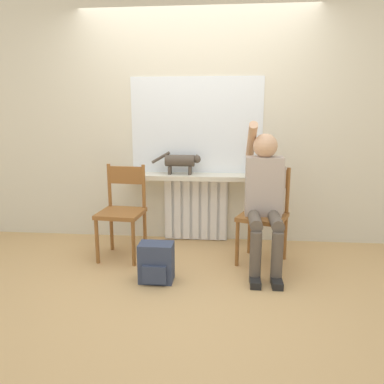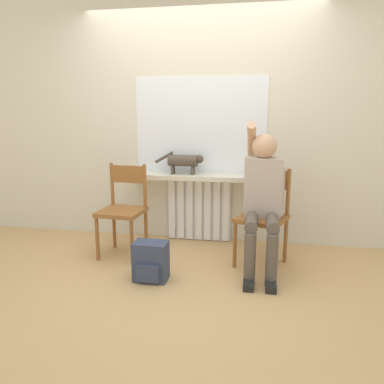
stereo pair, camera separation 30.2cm
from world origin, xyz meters
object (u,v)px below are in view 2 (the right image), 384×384
at_px(chair_left, 123,208).
at_px(cat, 184,161).
at_px(chair_right, 263,215).
at_px(backpack, 151,261).
at_px(person, 263,194).

xyz_separation_m(chair_left, cat, (0.53, 0.47, 0.43)).
bearing_deg(chair_right, backpack, -129.07).
bearing_deg(backpack, cat, 84.70).
distance_m(chair_left, backpack, 0.76).
xyz_separation_m(chair_left, chair_right, (1.39, -0.00, 0.00)).
distance_m(cat, backpack, 1.26).
bearing_deg(backpack, person, 24.45).
bearing_deg(chair_right, cat, 172.37).
relative_size(chair_left, cat, 1.71).
bearing_deg(chair_left, cat, 46.17).
height_order(person, backpack, person).
relative_size(chair_left, person, 0.68).
xyz_separation_m(chair_right, person, (-0.02, -0.11, 0.23)).
height_order(chair_left, cat, cat).
distance_m(person, backpack, 1.16).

